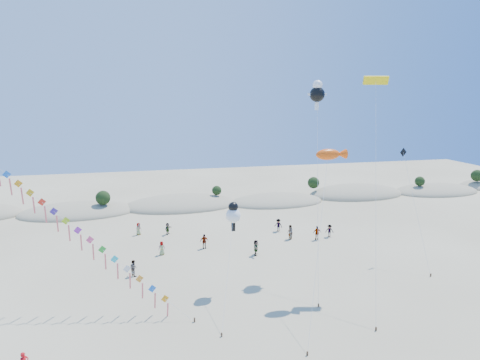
# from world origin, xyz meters

# --- Properties ---
(dune_ridge) EXTENTS (145.30, 11.49, 5.57)m
(dune_ridge) POSITION_xyz_m (1.06, 45.14, 0.11)
(dune_ridge) COLOR gray
(dune_ridge) RESTS_ON ground
(kite_train) EXTENTS (23.09, 12.04, 17.85)m
(kite_train) POSITION_xyz_m (-14.10, 16.03, 9.15)
(kite_train) COLOR #3F2D1E
(kite_train) RESTS_ON ground
(fish_kite) EXTENTS (7.28, 10.27, 13.03)m
(fish_kite) POSITION_xyz_m (10.99, 13.35, 12.49)
(fish_kite) COLOR #3F2D1E
(fish_kite) RESTS_ON ground
(cartoon_kite_low) EXTENTS (3.29, 8.54, 8.23)m
(cartoon_kite_low) POSITION_xyz_m (2.39, 14.99, 7.10)
(cartoon_kite_low) COLOR #3F2D1E
(cartoon_kite_low) RESTS_ON ground
(cartoon_kite_high) EXTENTS (4.66, 11.01, 19.25)m
(cartoon_kite_high) POSITION_xyz_m (12.24, 19.76, 17.96)
(cartoon_kite_high) COLOR #3F2D1E
(cartoon_kite_high) RESTS_ON ground
(parafoil_kite) EXTENTS (6.14, 10.94, 19.51)m
(parafoil_kite) POSITION_xyz_m (16.28, 15.53, 18.75)
(parafoil_kite) COLOR #3F2D1E
(parafoil_kite) RESTS_ON ground
(dark_kite) EXTENTS (1.08, 6.95, 12.09)m
(dark_kite) POSITION_xyz_m (22.40, 17.62, 8.55)
(dark_kite) COLOR #3F2D1E
(dark_kite) RESTS_ON ground
(beachgoers) EXTENTS (25.20, 13.50, 1.85)m
(beachgoers) POSITION_xyz_m (5.79, 25.91, 0.84)
(beachgoers) COLOR slate
(beachgoers) RESTS_ON ground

